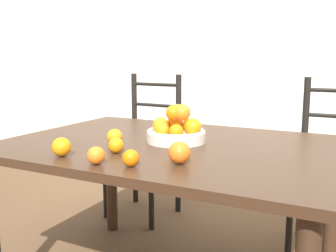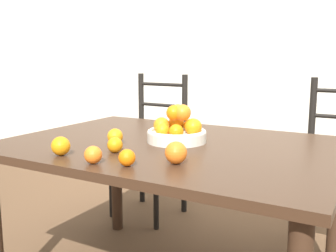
{
  "view_description": "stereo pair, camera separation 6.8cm",
  "coord_description": "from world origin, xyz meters",
  "views": [
    {
      "loc": [
        0.78,
        -1.54,
        1.11
      ],
      "look_at": [
        0.01,
        -0.05,
        0.82
      ],
      "focal_mm": 42.0,
      "sensor_mm": 36.0,
      "label": 1
    },
    {
      "loc": [
        0.84,
        -1.51,
        1.11
      ],
      "look_at": [
        0.01,
        -0.05,
        0.82
      ],
      "focal_mm": 42.0,
      "sensor_mm": 36.0,
      "label": 2
    }
  ],
  "objects": [
    {
      "name": "wall_back",
      "position": [
        0.0,
        1.54,
        1.3
      ],
      "size": [
        8.0,
        0.06,
        2.6
      ],
      "color": "silver",
      "rests_on": "ground_plane"
    },
    {
      "name": "dining_table",
      "position": [
        0.0,
        0.0,
        0.64
      ],
      "size": [
        1.48,
        1.07,
        0.73
      ],
      "color": "#382316",
      "rests_on": "ground_plane"
    },
    {
      "name": "fruit_bowl",
      "position": [
        0.01,
        0.03,
        0.79
      ],
      "size": [
        0.27,
        0.27,
        0.17
      ],
      "color": "beige",
      "rests_on": "dining_table"
    },
    {
      "name": "orange_loose_0",
      "position": [
        0.19,
        -0.3,
        0.77
      ],
      "size": [
        0.08,
        0.08,
        0.08
      ],
      "color": "orange",
      "rests_on": "dining_table"
    },
    {
      "name": "orange_loose_1",
      "position": [
        -0.07,
        -0.45,
        0.77
      ],
      "size": [
        0.06,
        0.06,
        0.06
      ],
      "color": "orange",
      "rests_on": "dining_table"
    },
    {
      "name": "orange_loose_2",
      "position": [
        -0.11,
        -0.27,
        0.76
      ],
      "size": [
        0.06,
        0.06,
        0.06
      ],
      "color": "orange",
      "rests_on": "dining_table"
    },
    {
      "name": "orange_loose_3",
      "position": [
        -0.27,
        -0.41,
        0.77
      ],
      "size": [
        0.07,
        0.07,
        0.07
      ],
      "color": "orange",
      "rests_on": "dining_table"
    },
    {
      "name": "orange_loose_4",
      "position": [
        -0.21,
        -0.14,
        0.77
      ],
      "size": [
        0.07,
        0.07,
        0.07
      ],
      "color": "orange",
      "rests_on": "dining_table"
    },
    {
      "name": "orange_loose_5",
      "position": [
        0.05,
        -0.42,
        0.76
      ],
      "size": [
        0.06,
        0.06,
        0.06
      ],
      "color": "orange",
      "rests_on": "dining_table"
    },
    {
      "name": "chair_left",
      "position": [
        -0.61,
        0.81,
        0.47
      ],
      "size": [
        0.44,
        0.42,
        1.0
      ],
      "rotation": [
        0.0,
        0.0,
        -0.06
      ],
      "color": "black",
      "rests_on": "ground_plane"
    },
    {
      "name": "chair_right",
      "position": [
        0.63,
        0.81,
        0.47
      ],
      "size": [
        0.42,
        0.4,
        1.0
      ],
      "rotation": [
        0.0,
        0.0,
        -0.01
      ],
      "color": "black",
      "rests_on": "ground_plane"
    }
  ]
}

